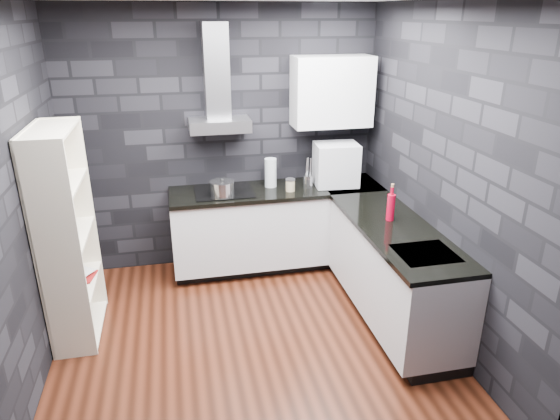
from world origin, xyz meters
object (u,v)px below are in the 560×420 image
object	(u,v)px
fruit_bowl	(64,237)
red_bottle	(391,207)
pot	(222,189)
glass_vase	(271,173)
bookshelf	(67,236)
appliance_garage	(336,164)
utensil_crock	(308,181)
storage_jar	(290,186)

from	to	relation	value
fruit_bowl	red_bottle	bearing A→B (deg)	-2.90
pot	fruit_bowl	distance (m)	1.54
glass_vase	bookshelf	distance (m)	2.07
appliance_garage	fruit_bowl	world-z (taller)	appliance_garage
glass_vase	red_bottle	distance (m)	1.40
pot	fruit_bowl	xyz separation A→B (m)	(-1.34, -0.76, -0.04)
pot	utensil_crock	distance (m)	0.91
utensil_crock	fruit_bowl	xyz separation A→B (m)	(-2.24, -0.86, -0.03)
fruit_bowl	bookshelf	bearing A→B (deg)	90.00
storage_jar	red_bottle	size ratio (longest dim) A/B	0.48
bookshelf	fruit_bowl	xyz separation A→B (m)	(0.00, -0.10, 0.04)
pot	red_bottle	xyz separation A→B (m)	(1.38, -0.89, 0.04)
glass_vase	bookshelf	xyz separation A→B (m)	(-1.87, -0.87, -0.15)
appliance_garage	bookshelf	xyz separation A→B (m)	(-2.55, -0.78, -0.22)
utensil_crock	bookshelf	bearing A→B (deg)	-161.19
glass_vase	bookshelf	bearing A→B (deg)	-154.94
pot	red_bottle	distance (m)	1.64
utensil_crock	fruit_bowl	size ratio (longest dim) A/B	0.57
utensil_crock	fruit_bowl	distance (m)	2.40
storage_jar	fruit_bowl	world-z (taller)	storage_jar
storage_jar	fruit_bowl	size ratio (longest dim) A/B	0.51
glass_vase	fruit_bowl	distance (m)	2.11
glass_vase	red_bottle	bearing A→B (deg)	-52.55
pot	utensil_crock	world-z (taller)	pot
pot	red_bottle	world-z (taller)	red_bottle
glass_vase	utensil_crock	distance (m)	0.40
pot	utensil_crock	bearing A→B (deg)	6.62
utensil_crock	red_bottle	xyz separation A→B (m)	(0.48, -1.00, 0.05)
fruit_bowl	appliance_garage	bearing A→B (deg)	18.94
glass_vase	red_bottle	xyz separation A→B (m)	(0.85, -1.11, -0.03)
bookshelf	fruit_bowl	distance (m)	0.10
glass_vase	fruit_bowl	xyz separation A→B (m)	(-1.87, -0.97, -0.11)
storage_jar	red_bottle	xyz separation A→B (m)	(0.68, -0.93, 0.06)
pot	storage_jar	distance (m)	0.70
utensil_crock	glass_vase	bearing A→B (deg)	163.58
utensil_crock	appliance_garage	world-z (taller)	appliance_garage
glass_vase	storage_jar	world-z (taller)	glass_vase
pot	glass_vase	size ratio (longest dim) A/B	0.77
fruit_bowl	storage_jar	bearing A→B (deg)	21.19
appliance_garage	storage_jar	bearing A→B (deg)	-166.48
appliance_garage	glass_vase	bearing A→B (deg)	176.03
pot	appliance_garage	world-z (taller)	appliance_garage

